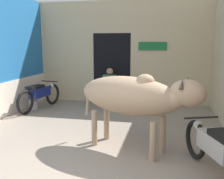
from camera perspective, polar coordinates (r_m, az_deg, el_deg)
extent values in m
cube|color=#C6B289|center=(8.56, 2.36, 15.57)|extent=(5.51, 0.18, 1.02)
cube|color=#C6B289|center=(9.05, -9.40, 4.80)|extent=(1.81, 0.18, 2.25)
cube|color=#C6B289|center=(8.44, 12.50, 4.33)|extent=(2.48, 0.18, 2.25)
cube|color=black|center=(8.97, 0.53, 4.89)|extent=(1.22, 0.90, 2.25)
cube|color=#196633|center=(8.31, 8.82, 9.32)|extent=(0.87, 0.03, 0.25)
ellipsoid|color=tan|center=(4.70, 3.43, -1.27)|extent=(2.10, 1.43, 0.68)
ellipsoid|color=tan|center=(4.48, 7.25, 1.76)|extent=(0.41, 0.39, 0.25)
cylinder|color=tan|center=(4.30, 13.86, -1.90)|extent=(0.54, 0.47, 0.45)
ellipsoid|color=tan|center=(4.22, 16.18, -0.73)|extent=(0.67, 0.56, 0.43)
cylinder|color=tan|center=(5.28, -5.34, -2.41)|extent=(0.14, 0.09, 0.61)
cylinder|color=tan|center=(4.78, 10.99, -9.63)|extent=(0.11, 0.11, 0.68)
cylinder|color=tan|center=(4.44, 8.88, -11.12)|extent=(0.11, 0.11, 0.68)
cylinder|color=tan|center=(5.35, -1.18, -7.25)|extent=(0.11, 0.11, 0.68)
cylinder|color=tan|center=(5.05, -3.85, -8.34)|extent=(0.11, 0.11, 0.68)
cone|color=#473D33|center=(4.35, 16.31, 1.72)|extent=(0.12, 0.16, 0.19)
cone|color=#473D33|center=(4.07, 14.97, 1.23)|extent=(0.12, 0.16, 0.19)
torus|color=black|center=(4.72, 17.70, -10.32)|extent=(0.30, 0.65, 0.66)
cube|color=#9E9993|center=(4.11, 22.02, -11.11)|extent=(0.52, 0.79, 0.28)
cylinder|color=black|center=(4.46, 18.83, -5.81)|extent=(0.55, 0.23, 0.03)
sphere|color=silver|center=(4.59, 18.18, -7.35)|extent=(0.15, 0.15, 0.15)
torus|color=black|center=(7.55, -18.38, -2.69)|extent=(0.20, 0.67, 0.67)
torus|color=black|center=(8.54, -12.78, -0.96)|extent=(0.20, 0.67, 0.67)
cube|color=navy|center=(8.00, -15.46, -0.54)|extent=(0.40, 0.75, 0.28)
cube|color=black|center=(7.82, -16.39, 0.51)|extent=(0.36, 0.61, 0.09)
cylinder|color=black|center=(8.36, -13.45, 1.75)|extent=(0.58, 0.14, 0.03)
sphere|color=silver|center=(8.46, -13.05, 0.80)|extent=(0.15, 0.15, 0.15)
cube|color=#282833|center=(7.95, -0.73, -2.52)|extent=(0.28, 0.14, 0.40)
cube|color=#282833|center=(7.99, -0.59, -0.64)|extent=(0.28, 0.32, 0.11)
cube|color=#386B42|center=(8.01, -0.49, 1.33)|extent=(0.40, 0.20, 0.53)
sphere|color=#937051|center=(7.96, -0.49, 3.95)|extent=(0.20, 0.20, 0.20)
cylinder|color=red|center=(8.06, 1.72, -2.48)|extent=(0.24, 0.24, 0.36)
cylinder|color=red|center=(8.02, 1.73, -1.09)|extent=(0.34, 0.34, 0.04)
cylinder|color=#A8A8B2|center=(8.10, -16.72, -3.22)|extent=(0.26, 0.26, 0.26)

